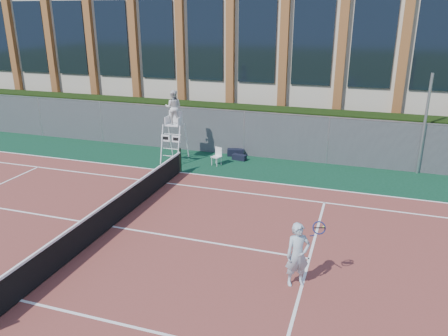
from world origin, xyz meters
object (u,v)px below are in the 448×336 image
(umpire_chair, at_px, (173,109))
(steel_pole, at_px, (425,125))
(tennis_player, at_px, (298,255))
(plastic_chair, at_px, (217,155))

(umpire_chair, bearing_deg, steel_pole, 8.69)
(umpire_chair, distance_m, tennis_player, 11.13)
(umpire_chair, height_order, tennis_player, umpire_chair)
(steel_pole, distance_m, umpire_chair, 10.96)
(steel_pole, distance_m, plastic_chair, 9.02)
(plastic_chair, xyz_separation_m, tennis_player, (5.02, -8.40, 0.40))
(steel_pole, height_order, umpire_chair, steel_pole)
(steel_pole, height_order, tennis_player, steel_pole)
(umpire_chair, height_order, plastic_chair, umpire_chair)
(umpire_chair, xyz_separation_m, plastic_chair, (2.12, 0.01, -1.98))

